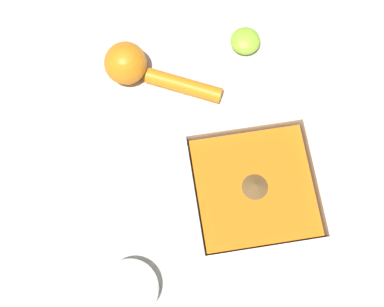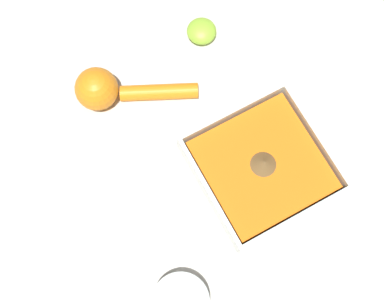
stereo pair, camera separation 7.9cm
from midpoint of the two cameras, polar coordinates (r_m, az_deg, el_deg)
name	(u,v)px [view 1 (the left image)]	position (r m, az deg, el deg)	size (l,w,h in m)	color
ground_plane	(250,216)	(0.81, 9.00, -7.03)	(4.00, 4.00, 0.00)	beige
square_dish	(253,190)	(0.79, 9.40, -4.34)	(0.18, 0.18, 0.06)	silver
spice_bowl	(131,289)	(0.77, -3.62, -14.70)	(0.08, 0.08, 0.03)	silver
lemon_squeezer	(137,68)	(0.84, -3.19, 8.71)	(0.11, 0.18, 0.07)	orange
lemon_half	(245,41)	(0.89, 8.29, 11.41)	(0.05, 0.05, 0.03)	#93CC38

